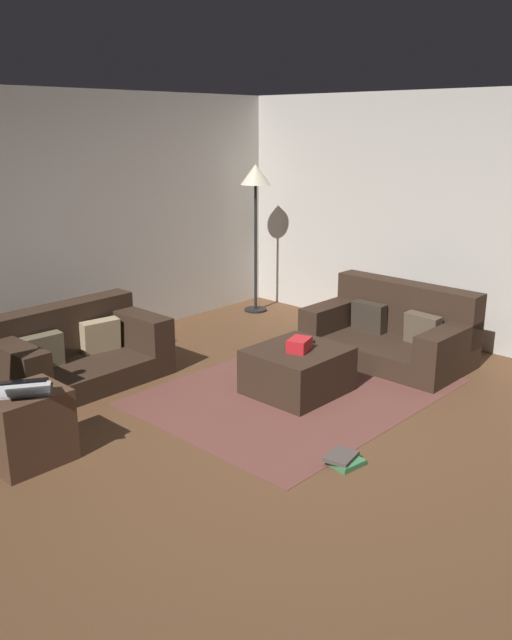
{
  "coord_description": "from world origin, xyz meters",
  "views": [
    {
      "loc": [
        -3.2,
        -2.8,
        2.27
      ],
      "look_at": [
        0.47,
        0.66,
        0.75
      ],
      "focal_mm": 36.69,
      "sensor_mm": 36.0,
      "label": 1
    }
  ],
  "objects_px": {
    "gift_box": "(299,345)",
    "side_table": "(28,427)",
    "couch_left": "(74,353)",
    "tv_remote": "(306,341)",
    "laptop": "(22,387)",
    "couch_right": "(393,332)",
    "corner_lamp": "(256,186)",
    "ottoman": "(297,370)",
    "book_stack": "(343,459)"
  },
  "relations": [
    {
      "from": "tv_remote",
      "to": "side_table",
      "type": "relative_size",
      "value": 0.3
    },
    {
      "from": "ottoman",
      "to": "laptop",
      "type": "distance_m",
      "value": 2.35
    },
    {
      "from": "gift_box",
      "to": "laptop",
      "type": "height_order",
      "value": "laptop"
    },
    {
      "from": "gift_box",
      "to": "book_stack",
      "type": "distance_m",
      "value": 1.32
    },
    {
      "from": "couch_left",
      "to": "laptop",
      "type": "relative_size",
      "value": 3.05
    },
    {
      "from": "gift_box",
      "to": "side_table",
      "type": "height_order",
      "value": "side_table"
    },
    {
      "from": "couch_right",
      "to": "corner_lamp",
      "type": "height_order",
      "value": "corner_lamp"
    },
    {
      "from": "couch_right",
      "to": "side_table",
      "type": "height_order",
      "value": "couch_right"
    },
    {
      "from": "couch_left",
      "to": "tv_remote",
      "type": "bearing_deg",
      "value": 130.66
    },
    {
      "from": "couch_right",
      "to": "tv_remote",
      "type": "distance_m",
      "value": 1.16
    },
    {
      "from": "couch_left",
      "to": "laptop",
      "type": "bearing_deg",
      "value": 45.77
    },
    {
      "from": "book_stack",
      "to": "corner_lamp",
      "type": "height_order",
      "value": "corner_lamp"
    },
    {
      "from": "laptop",
      "to": "book_stack",
      "type": "distance_m",
      "value": 2.24
    },
    {
      "from": "tv_remote",
      "to": "side_table",
      "type": "distance_m",
      "value": 2.48
    },
    {
      "from": "couch_left",
      "to": "tv_remote",
      "type": "distance_m",
      "value": 2.1
    },
    {
      "from": "side_table",
      "to": "laptop",
      "type": "bearing_deg",
      "value": -122.62
    },
    {
      "from": "laptop",
      "to": "side_table",
      "type": "bearing_deg",
      "value": 57.38
    },
    {
      "from": "side_table",
      "to": "book_stack",
      "type": "height_order",
      "value": "side_table"
    },
    {
      "from": "ottoman",
      "to": "side_table",
      "type": "xyz_separation_m",
      "value": [
        -2.23,
        0.56,
        0.06
      ]
    },
    {
      "from": "ottoman",
      "to": "couch_right",
      "type": "bearing_deg",
      "value": -5.79
    },
    {
      "from": "couch_left",
      "to": "couch_right",
      "type": "height_order",
      "value": "couch_right"
    },
    {
      "from": "couch_right",
      "to": "tv_remote",
      "type": "height_order",
      "value": "couch_right"
    },
    {
      "from": "couch_right",
      "to": "side_table",
      "type": "distance_m",
      "value": 3.63
    },
    {
      "from": "laptop",
      "to": "corner_lamp",
      "type": "relative_size",
      "value": 0.27
    },
    {
      "from": "laptop",
      "to": "couch_right",
      "type": "bearing_deg",
      "value": -10.31
    },
    {
      "from": "tv_remote",
      "to": "laptop",
      "type": "relative_size",
      "value": 0.32
    },
    {
      "from": "ottoman",
      "to": "laptop",
      "type": "bearing_deg",
      "value": 167.09
    },
    {
      "from": "couch_left",
      "to": "couch_right",
      "type": "distance_m",
      "value": 3.09
    },
    {
      "from": "couch_right",
      "to": "laptop",
      "type": "height_order",
      "value": "couch_right"
    },
    {
      "from": "gift_box",
      "to": "side_table",
      "type": "bearing_deg",
      "value": 164.63
    },
    {
      "from": "couch_right",
      "to": "book_stack",
      "type": "height_order",
      "value": "couch_right"
    },
    {
      "from": "gift_box",
      "to": "tv_remote",
      "type": "bearing_deg",
      "value": 26.31
    },
    {
      "from": "ottoman",
      "to": "laptop",
      "type": "relative_size",
      "value": 1.58
    },
    {
      "from": "side_table",
      "to": "corner_lamp",
      "type": "xyz_separation_m",
      "value": [
        3.87,
        1.49,
        1.28
      ]
    },
    {
      "from": "couch_left",
      "to": "tv_remote",
      "type": "relative_size",
      "value": 9.48
    },
    {
      "from": "corner_lamp",
      "to": "laptop",
      "type": "bearing_deg",
      "value": -158.49
    },
    {
      "from": "gift_box",
      "to": "tv_remote",
      "type": "height_order",
      "value": "gift_box"
    },
    {
      "from": "couch_left",
      "to": "side_table",
      "type": "height_order",
      "value": "couch_left"
    },
    {
      "from": "couch_left",
      "to": "side_table",
      "type": "bearing_deg",
      "value": 45.38
    },
    {
      "from": "couch_right",
      "to": "gift_box",
      "type": "bearing_deg",
      "value": 86.15
    },
    {
      "from": "gift_box",
      "to": "corner_lamp",
      "type": "height_order",
      "value": "corner_lamp"
    },
    {
      "from": "book_stack",
      "to": "tv_remote",
      "type": "bearing_deg",
      "value": 49.69
    },
    {
      "from": "book_stack",
      "to": "ottoman",
      "type": "bearing_deg",
      "value": 54.19
    },
    {
      "from": "ottoman",
      "to": "book_stack",
      "type": "bearing_deg",
      "value": -125.81
    },
    {
      "from": "book_stack",
      "to": "corner_lamp",
      "type": "xyz_separation_m",
      "value": [
        2.4,
        3.11,
        1.51
      ]
    },
    {
      "from": "ottoman",
      "to": "corner_lamp",
      "type": "xyz_separation_m",
      "value": [
        1.64,
        2.06,
        1.35
      ]
    },
    {
      "from": "couch_left",
      "to": "gift_box",
      "type": "relative_size",
      "value": 7.07
    },
    {
      "from": "gift_box",
      "to": "tv_remote",
      "type": "distance_m",
      "value": 0.25
    },
    {
      "from": "tv_remote",
      "to": "side_table",
      "type": "height_order",
      "value": "side_table"
    },
    {
      "from": "gift_box",
      "to": "corner_lamp",
      "type": "xyz_separation_m",
      "value": [
        1.67,
        2.1,
        1.09
      ]
    }
  ]
}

